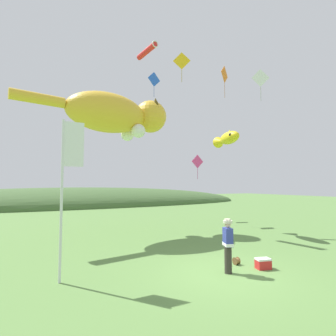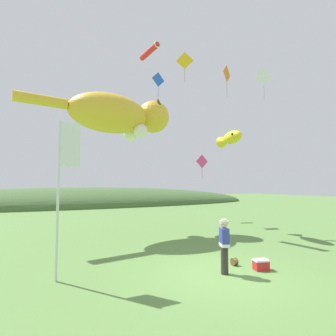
# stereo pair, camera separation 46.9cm
# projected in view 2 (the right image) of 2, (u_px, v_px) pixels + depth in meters

# --- Properties ---
(ground_plane) EXTENTS (120.00, 120.00, 0.00)m
(ground_plane) POSITION_uv_depth(u_px,v_px,m) (221.00, 275.00, 8.50)
(ground_plane) COLOR #5B8442
(distant_hill_ridge) EXTENTS (54.87, 13.81, 5.09)m
(distant_hill_ridge) POSITION_uv_depth(u_px,v_px,m) (84.00, 205.00, 37.12)
(distant_hill_ridge) COLOR #426033
(distant_hill_ridge) RESTS_ON ground
(festival_attendant) EXTENTS (0.39, 0.49, 1.77)m
(festival_attendant) POSITION_uv_depth(u_px,v_px,m) (224.00, 244.00, 8.61)
(festival_attendant) COLOR #332D28
(festival_attendant) RESTS_ON ground
(kite_spool) EXTENTS (0.16, 0.27, 0.27)m
(kite_spool) POSITION_uv_depth(u_px,v_px,m) (234.00, 262.00, 9.46)
(kite_spool) COLOR olive
(kite_spool) RESTS_ON ground
(picnic_cooler) EXTENTS (0.56, 0.44, 0.36)m
(picnic_cooler) POSITION_uv_depth(u_px,v_px,m) (261.00, 265.00, 8.96)
(picnic_cooler) COLOR red
(picnic_cooler) RESTS_ON ground
(festival_banner_pole) EXTENTS (0.66, 0.08, 4.93)m
(festival_banner_pole) POSITION_uv_depth(u_px,v_px,m) (63.00, 175.00, 8.16)
(festival_banner_pole) COLOR silver
(festival_banner_pole) RESTS_ON ground
(kite_giant_cat) EXTENTS (9.02, 3.29, 2.75)m
(kite_giant_cat) POSITION_uv_depth(u_px,v_px,m) (120.00, 115.00, 15.93)
(kite_giant_cat) COLOR gold
(kite_fish_windsock) EXTENTS (1.53, 2.95, 0.88)m
(kite_fish_windsock) POSITION_uv_depth(u_px,v_px,m) (230.00, 138.00, 16.27)
(kite_fish_windsock) COLOR yellow
(kite_tube_streamer) EXTENTS (0.66, 2.19, 0.44)m
(kite_tube_streamer) POSITION_uv_depth(u_px,v_px,m) (150.00, 51.00, 17.22)
(kite_tube_streamer) COLOR red
(kite_diamond_white) EXTENTS (0.95, 0.55, 1.99)m
(kite_diamond_white) POSITION_uv_depth(u_px,v_px,m) (264.00, 77.00, 15.65)
(kite_diamond_white) COLOR white
(kite_diamond_blue) EXTENTS (1.25, 0.26, 2.17)m
(kite_diamond_blue) POSITION_uv_depth(u_px,v_px,m) (158.00, 80.00, 22.10)
(kite_diamond_blue) COLOR blue
(kite_diamond_gold) EXTENTS (1.08, 0.64, 2.14)m
(kite_diamond_gold) POSITION_uv_depth(u_px,v_px,m) (185.00, 61.00, 18.31)
(kite_diamond_gold) COLOR yellow
(kite_diamond_pink) EXTENTS (1.17, 0.05, 2.07)m
(kite_diamond_pink) POSITION_uv_depth(u_px,v_px,m) (202.00, 162.00, 21.97)
(kite_diamond_pink) COLOR #E53F8C
(kite_diamond_orange) EXTENTS (0.91, 0.52, 1.94)m
(kite_diamond_orange) POSITION_uv_depth(u_px,v_px,m) (227.00, 74.00, 15.37)
(kite_diamond_orange) COLOR orange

